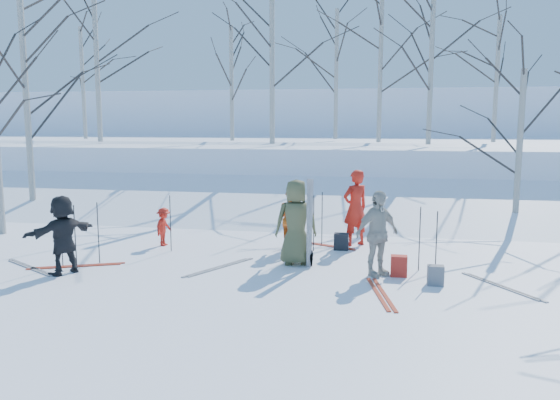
% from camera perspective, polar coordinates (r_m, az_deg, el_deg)
% --- Properties ---
extents(ground, '(120.00, 120.00, 0.00)m').
position_cam_1_polar(ground, '(11.16, -1.42, -7.72)').
color(ground, white).
rests_on(ground, ground).
extents(snow_ramp, '(70.00, 9.49, 4.12)m').
position_cam_1_polar(snow_ramp, '(17.88, 3.22, -1.16)').
color(snow_ramp, white).
rests_on(snow_ramp, ground).
extents(snow_plateau, '(70.00, 18.00, 2.20)m').
position_cam_1_polar(snow_plateau, '(27.66, 5.89, 3.93)').
color(snow_plateau, white).
rests_on(snow_plateau, ground).
extents(far_hill, '(90.00, 30.00, 6.00)m').
position_cam_1_polar(far_hill, '(48.56, 7.95, 6.92)').
color(far_hill, white).
rests_on(far_hill, ground).
extents(skier_olive_center, '(1.01, 0.77, 1.85)m').
position_cam_1_polar(skier_olive_center, '(11.68, 1.70, -2.33)').
color(skier_olive_center, '#4B4D2E').
rests_on(skier_olive_center, ground).
extents(skier_red_north, '(0.82, 0.77, 1.89)m').
position_cam_1_polar(skier_red_north, '(13.61, 7.88, -0.81)').
color(skier_red_north, red).
rests_on(skier_red_north, ground).
extents(skier_redor_behind, '(0.95, 0.94, 1.54)m').
position_cam_1_polar(skier_redor_behind, '(13.02, 1.27, -1.92)').
color(skier_redor_behind, '#BF480E').
rests_on(skier_redor_behind, ground).
extents(skier_red_seated, '(0.43, 0.65, 0.95)m').
position_cam_1_polar(skier_red_seated, '(13.83, -12.05, -2.75)').
color(skier_red_seated, red).
rests_on(skier_red_seated, ground).
extents(skier_cream_east, '(1.04, 0.97, 1.72)m').
position_cam_1_polar(skier_cream_east, '(11.00, 10.12, -3.47)').
color(skier_cream_east, beige).
rests_on(skier_cream_east, ground).
extents(skier_grey_west, '(1.12, 1.54, 1.61)m').
position_cam_1_polar(skier_grey_west, '(11.84, -21.75, -3.38)').
color(skier_grey_west, black).
rests_on(skier_grey_west, ground).
extents(dog, '(0.47, 0.61, 0.47)m').
position_cam_1_polar(dog, '(11.83, 3.21, -5.62)').
color(dog, black).
rests_on(dog, ground).
extents(upright_ski_left, '(0.08, 0.16, 1.90)m').
position_cam_1_polar(upright_ski_left, '(11.39, 2.97, -2.49)').
color(upright_ski_left, silver).
rests_on(upright_ski_left, ground).
extents(upright_ski_right, '(0.14, 0.23, 1.89)m').
position_cam_1_polar(upright_ski_right, '(11.39, 3.22, -2.49)').
color(upright_ski_right, silver).
rests_on(upright_ski_right, ground).
extents(ski_pair_a, '(1.95, 2.08, 0.02)m').
position_cam_1_polar(ski_pair_a, '(11.11, 22.12, -8.36)').
color(ski_pair_a, silver).
rests_on(ski_pair_a, ground).
extents(ski_pair_b, '(0.95, 1.98, 0.02)m').
position_cam_1_polar(ski_pair_b, '(10.05, 10.50, -9.61)').
color(ski_pair_b, '#AE2F18').
rests_on(ski_pair_b, ground).
extents(ski_pair_c, '(1.79, 2.07, 0.02)m').
position_cam_1_polar(ski_pair_c, '(11.67, -6.37, -7.00)').
color(ski_pair_c, silver).
rests_on(ski_pair_c, ground).
extents(ski_pair_d, '(1.86, 2.07, 0.02)m').
position_cam_1_polar(ski_pair_d, '(12.76, -24.70, -6.39)').
color(ski_pair_d, silver).
rests_on(ski_pair_d, ground).
extents(ski_pair_e, '(1.62, 2.05, 0.02)m').
position_cam_1_polar(ski_pair_e, '(13.72, 4.27, -4.66)').
color(ski_pair_e, '#AE2F18').
rests_on(ski_pair_e, ground).
extents(ski_pair_f, '(1.59, 2.05, 0.02)m').
position_cam_1_polar(ski_pair_f, '(12.48, -20.48, -6.48)').
color(ski_pair_f, '#AE2F18').
rests_on(ski_pair_f, ground).
extents(ski_pole_a, '(0.02, 0.02, 1.34)m').
position_cam_1_polar(ski_pole_a, '(11.12, 16.01, -4.54)').
color(ski_pole_a, black).
rests_on(ski_pole_a, ground).
extents(ski_pole_b, '(0.02, 0.02, 1.34)m').
position_cam_1_polar(ski_pole_b, '(13.51, 4.41, -2.00)').
color(ski_pole_b, black).
rests_on(ski_pole_b, ground).
extents(ski_pole_c, '(0.02, 0.02, 1.34)m').
position_cam_1_polar(ski_pole_c, '(12.47, -18.46, -3.28)').
color(ski_pole_c, black).
rests_on(ski_pole_c, ground).
extents(ski_pole_d, '(0.02, 0.02, 1.34)m').
position_cam_1_polar(ski_pole_d, '(12.49, -21.90, -3.43)').
color(ski_pole_d, black).
rests_on(ski_pole_d, ground).
extents(ski_pole_e, '(0.02, 0.02, 1.34)m').
position_cam_1_polar(ski_pole_e, '(12.95, 3.54, -2.44)').
color(ski_pole_e, black).
rests_on(ski_pole_e, ground).
extents(ski_pole_f, '(0.02, 0.02, 1.34)m').
position_cam_1_polar(ski_pole_f, '(11.59, 14.38, -3.96)').
color(ski_pole_f, black).
rests_on(ski_pole_f, ground).
extents(ski_pole_g, '(0.02, 0.02, 1.34)m').
position_cam_1_polar(ski_pole_g, '(13.16, -11.37, -2.41)').
color(ski_pole_g, black).
rests_on(ski_pole_g, ground).
extents(ski_pole_h, '(0.02, 0.02, 1.34)m').
position_cam_1_polar(ski_pole_h, '(12.24, -20.62, -3.59)').
color(ski_pole_h, black).
rests_on(ski_pole_h, ground).
extents(backpack_red, '(0.32, 0.22, 0.42)m').
position_cam_1_polar(backpack_red, '(11.19, 12.31, -6.75)').
color(backpack_red, '#B3251B').
rests_on(backpack_red, ground).
extents(backpack_grey, '(0.30, 0.20, 0.38)m').
position_cam_1_polar(backpack_grey, '(10.77, 15.94, -7.58)').
color(backpack_grey, slate).
rests_on(backpack_grey, ground).
extents(backpack_dark, '(0.34, 0.24, 0.40)m').
position_cam_1_polar(backpack_dark, '(13.22, 6.41, -4.34)').
color(backpack_dark, black).
rests_on(backpack_dark, ground).
extents(birch_plateau_a, '(4.10, 4.10, 5.00)m').
position_cam_1_polar(birch_plateau_a, '(24.69, -5.08, 12.01)').
color(birch_plateau_a, silver).
rests_on(birch_plateau_a, snow_plateau).
extents(birch_plateau_b, '(4.61, 4.61, 5.72)m').
position_cam_1_polar(birch_plateau_b, '(23.12, 10.44, 13.07)').
color(birch_plateau_b, silver).
rests_on(birch_plateau_b, snow_plateau).
extents(birch_plateau_c, '(4.50, 4.50, 5.57)m').
position_cam_1_polar(birch_plateau_c, '(21.32, 15.50, 13.12)').
color(birch_plateau_c, silver).
rests_on(birch_plateau_c, snow_plateau).
extents(birch_plateau_d, '(4.83, 4.83, 6.05)m').
position_cam_1_polar(birch_plateau_d, '(21.19, -0.83, 14.09)').
color(birch_plateau_d, silver).
rests_on(birch_plateau_d, snow_plateau).
extents(birch_plateau_e, '(4.89, 4.89, 6.12)m').
position_cam_1_polar(birch_plateau_e, '(26.94, 5.90, 12.88)').
color(birch_plateau_e, silver).
rests_on(birch_plateau_e, snow_plateau).
extents(birch_plateau_f, '(5.47, 5.47, 6.95)m').
position_cam_1_polar(birch_plateau_f, '(24.68, -18.62, 13.90)').
color(birch_plateau_f, silver).
rests_on(birch_plateau_f, snow_plateau).
extents(birch_plateau_g, '(4.18, 4.18, 5.11)m').
position_cam_1_polar(birch_plateau_g, '(24.55, 21.70, 11.62)').
color(birch_plateau_g, silver).
rests_on(birch_plateau_g, snow_plateau).
extents(birch_plateau_h, '(4.33, 4.33, 5.33)m').
position_cam_1_polar(birch_plateau_h, '(28.62, -19.90, 11.38)').
color(birch_plateau_h, silver).
rests_on(birch_plateau_h, snow_plateau).
extents(birch_edge_d, '(5.41, 5.41, 6.88)m').
position_cam_1_polar(birch_edge_d, '(19.76, -24.92, 8.57)').
color(birch_edge_d, silver).
rests_on(birch_edge_d, ground).
extents(birch_edge_e, '(3.75, 3.75, 4.50)m').
position_cam_1_polar(birch_edge_e, '(16.72, 23.72, 4.75)').
color(birch_edge_e, silver).
rests_on(birch_edge_e, ground).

